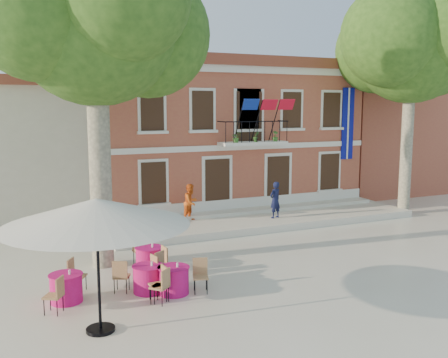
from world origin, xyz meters
TOP-DOWN VIEW (x-y plane):
  - ground at (0.00, 0.00)m, footprint 90.00×90.00m
  - main_building at (2.00, 9.99)m, footprint 13.50×9.59m
  - neighbor_east at (14.00, 11.00)m, footprint 9.40×9.40m
  - terrace at (2.00, 4.40)m, footprint 14.00×3.40m
  - plane_tree_west at (-5.68, 1.27)m, footprint 5.35×5.35m
  - plane_tree_east at (9.15, 3.42)m, footprint 5.50×5.50m
  - patio_umbrella at (-6.66, -3.58)m, footprint 4.21×4.21m
  - pedestrian_navy at (2.32, 4.01)m, footprint 0.68×0.55m
  - pedestrian_orange at (-1.25, 5.00)m, footprint 0.98×0.93m
  - cafe_table_0 at (-4.45, 0.15)m, footprint 0.90×1.96m
  - cafe_table_1 at (-4.36, -2.03)m, footprint 1.83×1.78m
  - cafe_table_2 at (-7.16, -1.44)m, footprint 1.34×1.86m
  - cafe_table_3 at (-4.98, -1.64)m, footprint 1.87×1.69m

SIDE VIEW (x-z plane):
  - ground at x=0.00m, z-range 0.00..0.00m
  - terrace at x=2.00m, z-range 0.00..0.30m
  - cafe_table_0 at x=-4.45m, z-range -0.05..0.90m
  - cafe_table_2 at x=-7.16m, z-range -0.05..0.90m
  - cafe_table_1 at x=-4.36m, z-range -0.05..0.90m
  - cafe_table_3 at x=-4.98m, z-range -0.05..0.90m
  - pedestrian_orange at x=-1.25m, z-range 0.30..1.90m
  - pedestrian_navy at x=2.32m, z-range 0.30..1.91m
  - patio_umbrella at x=-6.66m, z-range 1.25..4.38m
  - neighbor_east at x=14.00m, z-range 0.02..6.42m
  - main_building at x=2.00m, z-range 0.03..7.53m
  - plane_tree_west at x=-5.68m, z-range 2.49..13.01m
  - plane_tree_east at x=9.15m, z-range 2.60..13.41m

